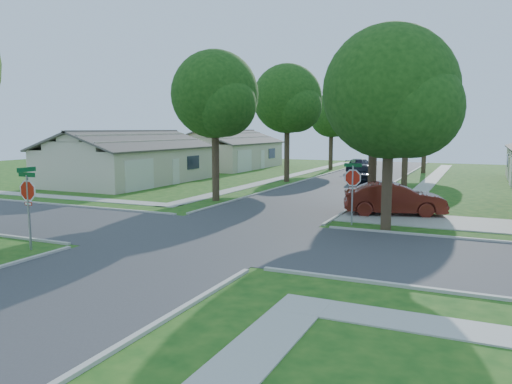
{
  "coord_description": "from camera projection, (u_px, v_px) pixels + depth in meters",
  "views": [
    {
      "loc": [
        9.95,
        -17.32,
        4.33
      ],
      "look_at": [
        1.05,
        2.25,
        1.6
      ],
      "focal_mm": 35.0,
      "sensor_mm": 36.0,
      "label": 1
    }
  ],
  "objects": [
    {
      "name": "stop_sign_ne",
      "position": [
        353.0,
        180.0,
        22.33
      ],
      "size": [
        1.05,
        0.8,
        2.98
      ],
      "color": "gray",
      "rests_on": "ground"
    },
    {
      "name": "car_curb_west",
      "position": [
        360.0,
        165.0,
        49.95
      ],
      "size": [
        2.17,
        4.81,
        1.37
      ],
      "primitive_type": "imported",
      "rotation": [
        0.0,
        0.0,
        3.09
      ],
      "color": "black",
      "rests_on": "ground"
    },
    {
      "name": "sidewalk_nw",
      "position": [
        292.0,
        176.0,
        46.25
      ],
      "size": [
        1.2,
        40.0,
        0.04
      ],
      "primitive_type": "cube",
      "color": "#9E9B91",
      "rests_on": "ground"
    },
    {
      "name": "tree_e_near",
      "position": [
        375.0,
        103.0,
        25.74
      ],
      "size": [
        4.97,
        4.8,
        8.28
      ],
      "color": "#38281C",
      "rests_on": "ground"
    },
    {
      "name": "ground",
      "position": [
        210.0,
        236.0,
        20.27
      ],
      "size": [
        100.0,
        100.0,
        0.0
      ],
      "primitive_type": "plane",
      "color": "#164813",
      "rests_on": "ground"
    },
    {
      "name": "house_nw_far",
      "position": [
        227.0,
        154.0,
        55.54
      ],
      "size": [
        8.42,
        13.6,
        4.23
      ],
      "color": "#C1B398",
      "rests_on": "ground"
    },
    {
      "name": "tree_w_near",
      "position": [
        216.0,
        98.0,
        29.54
      ],
      "size": [
        5.38,
        5.2,
        8.97
      ],
      "color": "#38281C",
      "rests_on": "ground"
    },
    {
      "name": "car_curb_east",
      "position": [
        362.0,
        173.0,
        40.04
      ],
      "size": [
        2.17,
        4.74,
        1.57
      ],
      "primitive_type": "imported",
      "rotation": [
        0.0,
        0.0,
        0.07
      ],
      "color": "black",
      "rests_on": "ground"
    },
    {
      "name": "tree_ne_corner",
      "position": [
        391.0,
        98.0,
        20.75
      ],
      "size": [
        5.8,
        5.6,
        8.66
      ],
      "color": "#38281C",
      "rests_on": "ground"
    },
    {
      "name": "tree_e_mid",
      "position": [
        408.0,
        102.0,
        36.5
      ],
      "size": [
        5.59,
        5.4,
        9.21
      ],
      "color": "#38281C",
      "rests_on": "ground"
    },
    {
      "name": "driveway",
      "position": [
        431.0,
        221.0,
        23.43
      ],
      "size": [
        8.8,
        3.6,
        0.05
      ],
      "primitive_type": "cube",
      "color": "#9E9B91",
      "rests_on": "ground"
    },
    {
      "name": "road_ns",
      "position": [
        210.0,
        236.0,
        20.27
      ],
      "size": [
        7.0,
        100.0,
        0.02
      ],
      "primitive_type": "cube",
      "color": "#333335",
      "rests_on": "ground"
    },
    {
      "name": "tree_w_far",
      "position": [
        332.0,
        117.0,
        52.19
      ],
      "size": [
        4.76,
        4.6,
        8.04
      ],
      "color": "#38281C",
      "rests_on": "ground"
    },
    {
      "name": "stop_sign_sw",
      "position": [
        28.0,
        194.0,
        17.7
      ],
      "size": [
        1.05,
        0.8,
        2.98
      ],
      "color": "gray",
      "rests_on": "ground"
    },
    {
      "name": "house_nw_near",
      "position": [
        129.0,
        164.0,
        40.19
      ],
      "size": [
        8.42,
        13.6,
        4.23
      ],
      "color": "#C1B398",
      "rests_on": "ground"
    },
    {
      "name": "car_driveway",
      "position": [
        394.0,
        199.0,
        25.13
      ],
      "size": [
        5.28,
        3.08,
        1.65
      ],
      "primitive_type": "imported",
      "rotation": [
        0.0,
        0.0,
        1.86
      ],
      "color": "#551911",
      "rests_on": "ground"
    },
    {
      "name": "sidewalk_ne",
      "position": [
        430.0,
        181.0,
        41.24
      ],
      "size": [
        1.2,
        40.0,
        0.04
      ],
      "primitive_type": "cube",
      "color": "#9E9B91",
      "rests_on": "ground"
    },
    {
      "name": "tree_w_mid",
      "position": [
        288.0,
        102.0,
        40.33
      ],
      "size": [
        5.8,
        5.6,
        9.56
      ],
      "color": "#38281C",
      "rests_on": "ground"
    },
    {
      "name": "tree_e_far",
      "position": [
        426.0,
        112.0,
        48.27
      ],
      "size": [
        5.17,
        5.0,
        8.72
      ],
      "color": "#38281C",
      "rests_on": "ground"
    }
  ]
}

